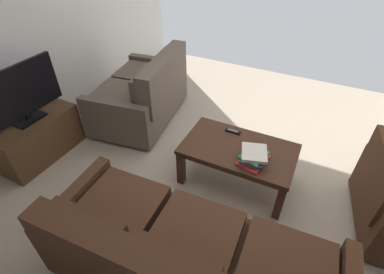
{
  "coord_description": "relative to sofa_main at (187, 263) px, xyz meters",
  "views": [
    {
      "loc": [
        -0.51,
        2.29,
        2.27
      ],
      "look_at": [
        0.33,
        0.57,
        0.74
      ],
      "focal_mm": 26.89,
      "sensor_mm": 36.0,
      "label": 1
    }
  ],
  "objects": [
    {
      "name": "tv_remote",
      "position": [
        0.18,
        -1.42,
        0.11
      ],
      "size": [
        0.16,
        0.04,
        0.02
      ],
      "color": "black",
      "rests_on": "coffee_table"
    },
    {
      "name": "flat_tv",
      "position": [
        2.19,
        -0.61,
        0.45
      ],
      "size": [
        0.21,
        0.92,
        0.59
      ],
      "color": "black",
      "rests_on": "tv_stand"
    },
    {
      "name": "wall_right",
      "position": [
        2.58,
        -1.41,
        0.98
      ],
      "size": [
        0.12,
        5.08,
        2.68
      ],
      "primitive_type": "cube",
      "color": "white",
      "rests_on": "ground"
    },
    {
      "name": "coffee_table",
      "position": [
        0.04,
        -1.21,
        0.03
      ],
      "size": [
        1.09,
        0.63,
        0.45
      ],
      "color": "#3D2316",
      "rests_on": "ground"
    },
    {
      "name": "loveseat_near",
      "position": [
        1.52,
        -1.77,
        0.02
      ],
      "size": [
        1.05,
        1.46,
        0.91
      ],
      "color": "black",
      "rests_on": "ground"
    },
    {
      "name": "tv_stand",
      "position": [
        2.19,
        -0.61,
        -0.11
      ],
      "size": [
        0.46,
        0.92,
        0.5
      ],
      "color": "#4C331E",
      "rests_on": "ground"
    },
    {
      "name": "sofa_main",
      "position": [
        0.0,
        0.0,
        0.0
      ],
      "size": [
        2.11,
        0.92,
        0.82
      ],
      "color": "black",
      "rests_on": "ground"
    },
    {
      "name": "ground_plane",
      "position": [
        0.03,
        -1.41,
        -0.36
      ],
      "size": [
        5.09,
        5.08,
        0.01
      ],
      "primitive_type": "cube",
      "color": "tan"
    },
    {
      "name": "book_stack",
      "position": [
        -0.13,
        -1.08,
        0.15
      ],
      "size": [
        0.28,
        0.33,
        0.12
      ],
      "color": "#C63833",
      "rests_on": "coffee_table"
    }
  ]
}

